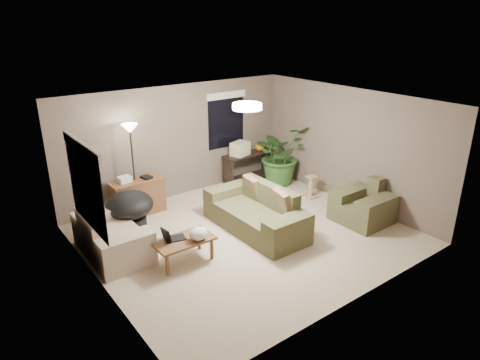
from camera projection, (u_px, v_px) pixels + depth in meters
room_shell at (247, 173)px, 7.61m from camera, size 5.50×5.50×5.50m
main_sofa at (257, 215)px, 8.19m from camera, size 0.95×2.20×0.85m
throw_pillows at (267, 195)px, 8.21m from camera, size 0.33×1.39×0.47m
loveseat at (111, 239)px, 7.32m from camera, size 0.90×1.60×0.85m
armchair at (363, 207)px, 8.52m from camera, size 0.95×1.00×0.85m
coffee_table at (184, 243)px, 7.07m from camera, size 1.00×0.55×0.42m
laptop at (171, 237)px, 7.01m from camera, size 0.40×0.30×0.24m
plastic_bag at (198, 234)px, 7.01m from camera, size 0.34×0.31×0.22m
desk at (138, 196)px, 8.82m from camera, size 1.10×0.50×0.75m
desk_papers at (129, 179)px, 8.57m from camera, size 0.70×0.29×0.12m
console_table at (248, 165)px, 10.46m from camera, size 1.30×0.40×0.75m
pumpkin at (260, 147)px, 10.51m from camera, size 0.25×0.25×0.19m
cardboard_box at (240, 149)px, 10.15m from camera, size 0.50×0.42×0.32m
papasan_chair at (130, 209)px, 8.04m from camera, size 1.18×1.18×0.80m
floor_lamp at (131, 140)px, 8.36m from camera, size 0.32×0.32×1.91m
ceiling_fixture at (247, 106)px, 7.18m from camera, size 0.50×0.50×0.10m
houseplant at (280, 160)px, 10.40m from camera, size 1.31×1.46×1.14m
cat_scratching_post at (311, 188)px, 9.68m from camera, size 0.32×0.32×0.50m
window_left at (84, 171)px, 6.12m from camera, size 0.05×1.56×1.33m
window_back at (226, 111)px, 9.99m from camera, size 1.06×0.05×1.33m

